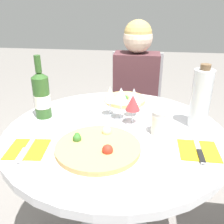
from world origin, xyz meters
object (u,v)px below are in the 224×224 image
at_px(dining_table, 115,155).
at_px(wine_bottle, 42,95).
at_px(tall_carafe, 201,98).
at_px(pizza_large, 98,147).
at_px(chair_behind_diner, 135,115).
at_px(seated_diner, 135,108).

distance_m(dining_table, wine_bottle, 0.46).
height_order(dining_table, tall_carafe, tall_carafe).
bearing_deg(wine_bottle, pizza_large, -38.83).
xyz_separation_m(chair_behind_diner, wine_bottle, (-0.43, -0.78, 0.44)).
distance_m(pizza_large, tall_carafe, 0.51).
relative_size(chair_behind_diner, seated_diner, 0.78).
bearing_deg(tall_carafe, dining_table, -166.97).
distance_m(pizza_large, wine_bottle, 0.43).
xyz_separation_m(dining_table, tall_carafe, (0.38, 0.09, 0.28)).
height_order(pizza_large, wine_bottle, wine_bottle).
height_order(dining_table, chair_behind_diner, chair_behind_diner).
bearing_deg(wine_bottle, tall_carafe, -0.14).
distance_m(chair_behind_diner, pizza_large, 1.10).
relative_size(chair_behind_diner, wine_bottle, 2.98).
xyz_separation_m(dining_table, pizza_large, (-0.04, -0.17, 0.15)).
height_order(chair_behind_diner, seated_diner, seated_diner).
xyz_separation_m(dining_table, chair_behind_diner, (0.06, 0.87, -0.18)).
height_order(seated_diner, tall_carafe, seated_diner).
distance_m(dining_table, seated_diner, 0.73).
bearing_deg(tall_carafe, pizza_large, -148.23).
bearing_deg(dining_table, pizza_large, -104.45).
xyz_separation_m(chair_behind_diner, seated_diner, (-0.00, -0.14, 0.12)).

